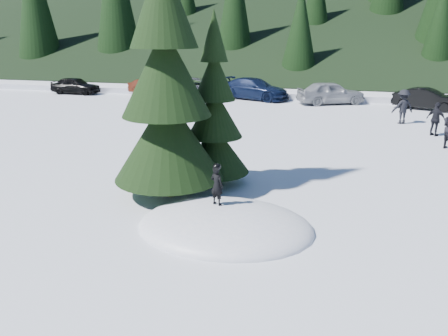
% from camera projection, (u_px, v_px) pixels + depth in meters
% --- Properties ---
extents(ground, '(200.00, 200.00, 0.00)m').
position_uv_depth(ground, '(225.00, 228.00, 10.97)').
color(ground, white).
rests_on(ground, ground).
extents(snow_mound, '(4.48, 3.52, 0.96)m').
position_uv_depth(snow_mound, '(225.00, 228.00, 10.97)').
color(snow_mound, white).
rests_on(snow_mound, ground).
extents(spruce_tall, '(3.20, 3.20, 8.60)m').
position_uv_depth(spruce_tall, '(166.00, 84.00, 12.18)').
color(spruce_tall, '#322010').
rests_on(spruce_tall, ground).
extents(spruce_short, '(2.20, 2.20, 5.37)m').
position_uv_depth(spruce_short, '(215.00, 119.00, 13.59)').
color(spruce_short, '#322010').
rests_on(spruce_short, ground).
extents(child_skier, '(0.44, 0.37, 1.02)m').
position_uv_depth(child_skier, '(217.00, 185.00, 11.03)').
color(child_skier, black).
rests_on(child_skier, snow_mound).
extents(adult_1, '(0.96, 0.89, 1.58)m').
position_uv_depth(adult_1, '(436.00, 119.00, 20.44)').
color(adult_1, black).
rests_on(adult_1, ground).
extents(adult_2, '(1.35, 1.10, 1.81)m').
position_uv_depth(adult_2, '(403.00, 107.00, 23.17)').
color(adult_2, black).
rests_on(adult_2, ground).
extents(car_0, '(3.93, 1.64, 1.33)m').
position_uv_depth(car_0, '(75.00, 85.00, 34.51)').
color(car_0, black).
rests_on(car_0, ground).
extents(car_1, '(4.00, 2.27, 1.25)m').
position_uv_depth(car_1, '(151.00, 87.00, 34.02)').
color(car_1, '#40160B').
rests_on(car_1, ground).
extents(car_2, '(5.63, 3.65, 1.44)m').
position_uv_depth(car_2, '(197.00, 87.00, 32.79)').
color(car_2, '#53545B').
rests_on(car_2, ground).
extents(car_3, '(5.67, 3.82, 1.52)m').
position_uv_depth(car_3, '(254.00, 89.00, 31.72)').
color(car_3, black).
rests_on(car_3, ground).
extents(car_4, '(4.87, 3.54, 1.54)m').
position_uv_depth(car_4, '(331.00, 93.00, 29.60)').
color(car_4, gray).
rests_on(car_4, ground).
extents(car_5, '(4.29, 2.76, 1.34)m').
position_uv_depth(car_5, '(427.00, 99.00, 27.53)').
color(car_5, black).
rests_on(car_5, ground).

